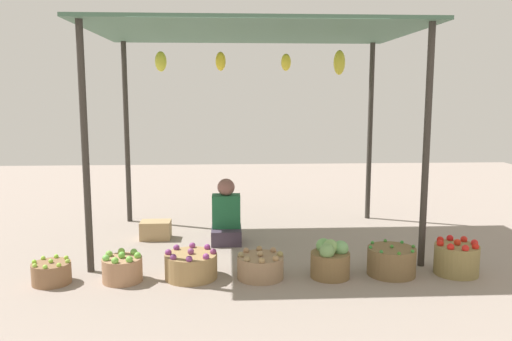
{
  "coord_description": "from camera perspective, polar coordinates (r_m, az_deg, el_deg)",
  "views": [
    {
      "loc": [
        -0.31,
        -6.17,
        1.79
      ],
      "look_at": [
        0.0,
        -0.54,
        0.95
      ],
      "focal_mm": 36.12,
      "sensor_mm": 36.0,
      "label": 1
    }
  ],
  "objects": [
    {
      "name": "basket_cabbages",
      "position": [
        5.19,
        8.22,
        -9.82
      ],
      "size": [
        0.39,
        0.39,
        0.38
      ],
      "color": "brown",
      "rests_on": "ground"
    },
    {
      "name": "market_stall_structure",
      "position": [
        6.21,
        -0.25,
        13.7
      ],
      "size": [
        3.73,
        2.41,
        2.54
      ],
      "color": "#38332D",
      "rests_on": "ground"
    },
    {
      "name": "basket_green_apples",
      "position": [
        5.21,
        -14.59,
        -10.46
      ],
      "size": [
        0.38,
        0.38,
        0.29
      ],
      "color": "#A57857",
      "rests_on": "ground"
    },
    {
      "name": "basket_limes",
      "position": [
        5.36,
        -21.71,
        -10.47
      ],
      "size": [
        0.36,
        0.36,
        0.24
      ],
      "color": "#876142",
      "rests_on": "ground"
    },
    {
      "name": "basket_green_chilies",
      "position": [
        5.38,
        14.76,
        -9.68
      ],
      "size": [
        0.48,
        0.48,
        0.31
      ],
      "color": "brown",
      "rests_on": "ground"
    },
    {
      "name": "basket_purple_onions",
      "position": [
        5.17,
        -7.2,
        -10.38
      ],
      "size": [
        0.51,
        0.51,
        0.3
      ],
      "color": "#9D7C4E",
      "rests_on": "ground"
    },
    {
      "name": "wooden_crate_near_vendor",
      "position": [
        6.57,
        -11.05,
        -6.48
      ],
      "size": [
        0.37,
        0.26,
        0.23
      ],
      "primitive_type": "cube",
      "color": "tan",
      "rests_on": "ground"
    },
    {
      "name": "vendor_person",
      "position": [
        6.29,
        -3.31,
        -5.27
      ],
      "size": [
        0.36,
        0.44,
        0.78
      ],
      "color": "#403445",
      "rests_on": "ground"
    },
    {
      "name": "basket_potatoes",
      "position": [
        5.13,
        0.51,
        -10.58
      ],
      "size": [
        0.46,
        0.46,
        0.27
      ],
      "color": "#98795A",
      "rests_on": "ground"
    },
    {
      "name": "ground_plane",
      "position": [
        6.43,
        -0.26,
        -7.7
      ],
      "size": [
        14.0,
        14.0,
        0.0
      ],
      "primitive_type": "plane",
      "color": "gray"
    },
    {
      "name": "basket_red_tomatoes",
      "position": [
        5.6,
        21.32,
        -9.08
      ],
      "size": [
        0.43,
        0.43,
        0.36
      ],
      "color": "olive",
      "rests_on": "ground"
    }
  ]
}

